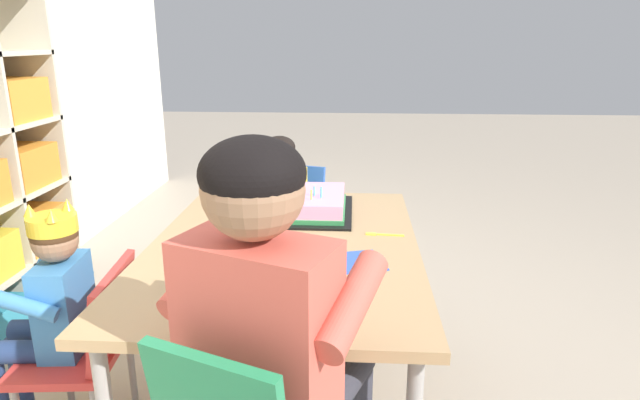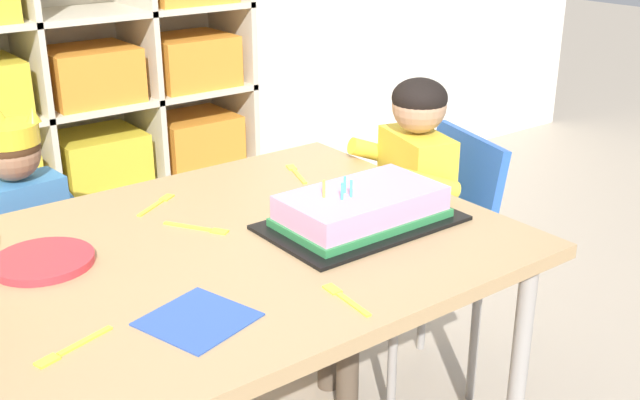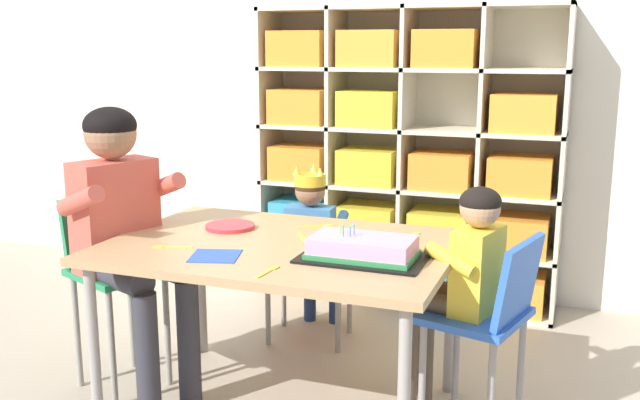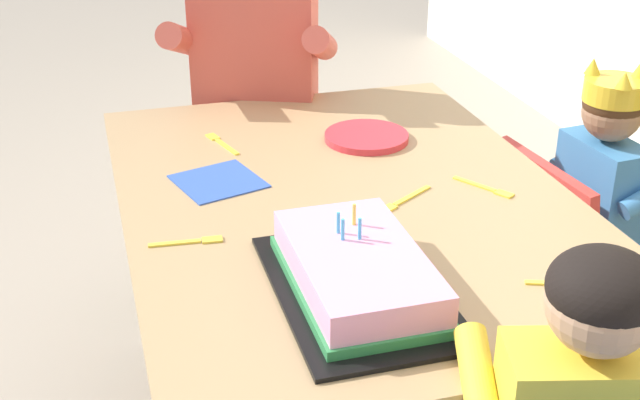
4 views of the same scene
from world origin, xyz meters
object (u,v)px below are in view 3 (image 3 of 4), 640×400
at_px(classroom_chair_adult_side, 111,269).
at_px(paper_plate_stack, 230,226).
at_px(child_with_crown, 313,232).
at_px(fork_by_napkin, 269,271).
at_px(fork_at_table_front_edge, 303,237).
at_px(adult_helper_seated, 125,219).
at_px(birthday_cake_on_tray, 363,250).
at_px(fork_scattered_mid_table, 319,226).
at_px(activity_table, 281,257).
at_px(guest_at_table_side, 462,274).
at_px(fork_near_child_seat, 170,247).
at_px(fork_near_cake_tray, 410,236).
at_px(classroom_chair_blue, 306,269).
at_px(classroom_chair_guest_side, 490,314).

height_order(classroom_chair_adult_side, paper_plate_stack, classroom_chair_adult_side).
height_order(child_with_crown, fork_by_napkin, child_with_crown).
xyz_separation_m(fork_by_napkin, fork_at_table_front_edge, (-0.05, 0.41, 0.00)).
bearing_deg(fork_at_table_front_edge, classroom_chair_adult_side, 66.23).
xyz_separation_m(adult_helper_seated, birthday_cake_on_tray, (0.92, -0.03, -0.02)).
bearing_deg(fork_scattered_mid_table, classroom_chair_adult_side, -11.05).
height_order(activity_table, fork_by_napkin, fork_by_napkin).
distance_m(activity_table, fork_by_napkin, 0.33).
xyz_separation_m(guest_at_table_side, fork_near_child_seat, (-0.95, -0.30, 0.08)).
xyz_separation_m(fork_at_table_front_edge, fork_near_cake_tray, (0.35, 0.15, 0.00)).
height_order(fork_by_napkin, fork_near_cake_tray, same).
distance_m(activity_table, child_with_crown, 0.72).
relative_size(paper_plate_stack, fork_by_napkin, 1.45).
bearing_deg(classroom_chair_blue, guest_at_table_side, 142.10).
distance_m(guest_at_table_side, paper_plate_stack, 0.88).
relative_size(child_with_crown, adult_helper_seated, 0.73).
bearing_deg(fork_by_napkin, classroom_chair_adult_side, -105.50).
distance_m(paper_plate_stack, fork_near_child_seat, 0.32).
bearing_deg(birthday_cake_on_tray, adult_helper_seated, 178.21).
distance_m(child_with_crown, fork_by_napkin, 1.05).
height_order(classroom_chair_blue, fork_near_child_seat, fork_near_child_seat).
distance_m(classroom_chair_guest_side, fork_near_cake_tray, 0.40).
bearing_deg(guest_at_table_side, fork_by_napkin, -35.65).
xyz_separation_m(child_with_crown, fork_near_cake_tray, (0.55, -0.45, 0.15)).
xyz_separation_m(classroom_chair_adult_side, paper_plate_stack, (0.44, 0.14, 0.17)).
bearing_deg(fork_at_table_front_edge, classroom_chair_blue, -11.58).
relative_size(child_with_crown, classroom_chair_guest_side, 1.14).
relative_size(activity_table, classroom_chair_guest_side, 1.70).
height_order(classroom_chair_adult_side, fork_at_table_front_edge, classroom_chair_adult_side).
bearing_deg(classroom_chair_guest_side, classroom_chair_adult_side, -70.90).
xyz_separation_m(classroom_chair_blue, child_with_crown, (-0.01, 0.10, 0.14)).
bearing_deg(paper_plate_stack, birthday_cake_on_tray, -20.02).
height_order(paper_plate_stack, fork_near_child_seat, paper_plate_stack).
relative_size(birthday_cake_on_tray, fork_near_child_seat, 2.99).
xyz_separation_m(classroom_chair_blue, birthday_cake_on_tray, (0.47, -0.69, 0.31)).
relative_size(activity_table, fork_scattered_mid_table, 9.95).
distance_m(paper_plate_stack, fork_at_table_front_edge, 0.31).
xyz_separation_m(fork_scattered_mid_table, fork_near_cake_tray, (0.36, -0.02, -0.00)).
distance_m(fork_by_napkin, fork_near_cake_tray, 0.64).
relative_size(child_with_crown, classroom_chair_adult_side, 1.07).
height_order(child_with_crown, adult_helper_seated, adult_helper_seated).
xyz_separation_m(activity_table, classroom_chair_adult_side, (-0.71, -0.02, -0.12)).
xyz_separation_m(classroom_chair_guest_side, fork_near_cake_tray, (-0.31, 0.16, 0.20)).
relative_size(activity_table, child_with_crown, 1.50).
height_order(guest_at_table_side, fork_at_table_front_edge, guest_at_table_side).
bearing_deg(child_with_crown, classroom_chair_blue, 89.49).
distance_m(activity_table, paper_plate_stack, 0.30).
relative_size(classroom_chair_guest_side, fork_by_napkin, 5.51).
height_order(child_with_crown, paper_plate_stack, child_with_crown).
bearing_deg(fork_by_napkin, adult_helper_seated, -105.25).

